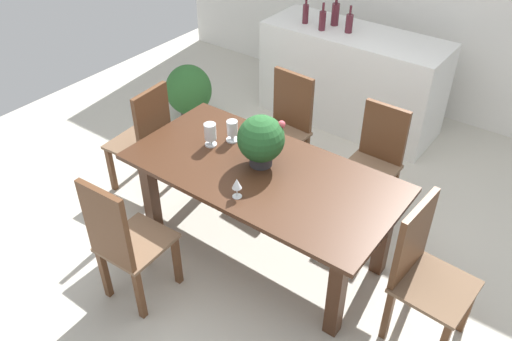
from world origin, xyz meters
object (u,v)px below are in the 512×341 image
object	(u,v)px
wine_glass	(237,184)
potted_plant_floor	(189,91)
flower_centerpiece	(261,140)
chair_foot_end	(423,267)
wine_bottle_tall	(335,14)
wine_bottle_dark	(322,20)
chair_head_end	(146,138)
crystal_vase_left	(210,133)
dining_table	(262,184)
kitchen_counter	(351,79)
wine_bottle_clear	(306,13)
wine_bottle_amber	(349,23)
chair_near_left	(123,240)
crystal_vase_center_near	(232,130)
chair_far_right	(375,158)
chair_far_left	(285,123)

from	to	relation	value
wine_glass	potted_plant_floor	bearing A→B (deg)	141.15
flower_centerpiece	wine_glass	bearing A→B (deg)	-76.71
chair_foot_end	wine_bottle_tall	distance (m)	2.95
flower_centerpiece	wine_bottle_dark	size ratio (longest dim) A/B	1.42
flower_centerpiece	potted_plant_floor	bearing A→B (deg)	148.05
wine_glass	wine_bottle_dark	distance (m)	2.46
chair_head_end	crystal_vase_left	size ratio (longest dim) A/B	5.67
flower_centerpiece	crystal_vase_left	distance (m)	0.46
dining_table	kitchen_counter	xyz separation A→B (m)	(-0.42, 2.14, -0.14)
wine_bottle_clear	wine_bottle_dark	distance (m)	0.24
flower_centerpiece	wine_bottle_amber	bearing A→B (deg)	101.94
chair_head_end	chair_foot_end	distance (m)	2.44
kitchen_counter	flower_centerpiece	bearing A→B (deg)	-80.02
chair_near_left	kitchen_counter	xyz separation A→B (m)	(0.02, 3.08, -0.07)
chair_near_left	potted_plant_floor	xyz separation A→B (m)	(-1.36, 2.08, -0.22)
crystal_vase_center_near	potted_plant_floor	world-z (taller)	crystal_vase_center_near
dining_table	flower_centerpiece	world-z (taller)	flower_centerpiece
chair_head_end	flower_centerpiece	xyz separation A→B (m)	(1.16, 0.05, 0.41)
wine_bottle_tall	wine_bottle_clear	bearing A→B (deg)	-154.13
chair_near_left	wine_bottle_clear	bearing A→B (deg)	-82.77
dining_table	potted_plant_floor	world-z (taller)	dining_table
chair_foot_end	crystal_vase_center_near	world-z (taller)	chair_foot_end
wine_bottle_dark	chair_far_right	bearing A→B (deg)	-42.06
dining_table	chair_far_right	bearing A→B (deg)	64.72
chair_far_left	wine_glass	xyz separation A→B (m)	(0.47, -1.27, 0.33)
chair_near_left	wine_bottle_dark	world-z (taller)	wine_bottle_dark
chair_head_end	wine_glass	bearing A→B (deg)	70.39
chair_head_end	chair_foot_end	world-z (taller)	chair_head_end
chair_far_left	potted_plant_floor	bearing A→B (deg)	174.97
chair_far_left	crystal_vase_center_near	bearing A→B (deg)	-84.58
chair_far_left	kitchen_counter	size ratio (longest dim) A/B	0.53
kitchen_counter	wine_bottle_dark	bearing A→B (deg)	-153.91
wine_bottle_clear	potted_plant_floor	xyz separation A→B (m)	(-0.84, -0.91, -0.76)
chair_far_right	chair_foot_end	bearing A→B (deg)	-49.55
kitchen_counter	wine_bottle_dark	xyz separation A→B (m)	(-0.31, -0.15, 0.60)
wine_bottle_clear	wine_bottle_tall	world-z (taller)	wine_bottle_tall
chair_foot_end	wine_bottle_dark	size ratio (longest dim) A/B	3.72
chair_far_left	wine_bottle_clear	xyz separation A→B (m)	(-0.52, 1.11, 0.56)
chair_head_end	wine_bottle_amber	xyz separation A→B (m)	(0.73, 2.08, 0.53)
wine_bottle_dark	potted_plant_floor	world-z (taller)	wine_bottle_dark
chair_far_left	chair_foot_end	world-z (taller)	chair_foot_end
chair_far_right	wine_glass	distance (m)	1.38
flower_centerpiece	chair_head_end	bearing A→B (deg)	-177.60
chair_head_end	chair_far_right	xyz separation A→B (m)	(1.66, 0.93, -0.03)
flower_centerpiece	wine_bottle_clear	size ratio (longest dim) A/B	1.47
crystal_vase_center_near	kitchen_counter	bearing A→B (deg)	90.28
crystal_vase_center_near	wine_bottle_tall	world-z (taller)	wine_bottle_tall
wine_glass	kitchen_counter	distance (m)	2.54
chair_far_left	wine_bottle_amber	bearing A→B (deg)	95.97
chair_near_left	flower_centerpiece	size ratio (longest dim) A/B	2.73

